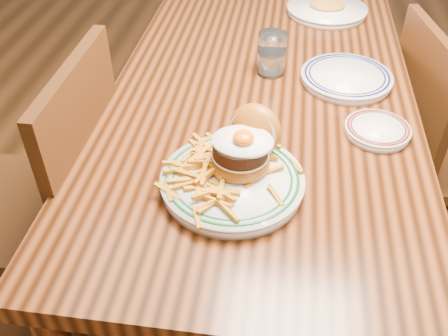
# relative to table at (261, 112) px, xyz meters

# --- Properties ---
(floor) EXTENTS (6.00, 6.00, 0.00)m
(floor) POSITION_rel_table_xyz_m (0.00, 0.00, -0.66)
(floor) COLOR black
(floor) RESTS_ON ground
(table) EXTENTS (0.85, 1.60, 0.75)m
(table) POSITION_rel_table_xyz_m (0.00, 0.00, 0.00)
(table) COLOR black
(table) RESTS_ON floor
(chair_left) EXTENTS (0.44, 0.44, 0.95)m
(chair_left) POSITION_rel_table_xyz_m (-0.55, -0.30, -0.16)
(chair_left) COLOR #3E200D
(chair_left) RESTS_ON floor
(chair_right) EXTENTS (0.48, 0.48, 0.88)m
(chair_right) POSITION_rel_table_xyz_m (0.59, 0.15, -0.19)
(chair_right) COLOR #3E200D
(chair_right) RESTS_ON floor
(main_plate) EXTENTS (0.32, 0.34, 0.15)m
(main_plate) POSITION_rel_table_xyz_m (-0.03, -0.42, 0.13)
(main_plate) COLOR silver
(main_plate) RESTS_ON table
(side_plate) EXTENTS (0.16, 0.16, 0.02)m
(side_plate) POSITION_rel_table_xyz_m (0.30, -0.19, 0.10)
(side_plate) COLOR silver
(side_plate) RESTS_ON table
(rear_plate) EXTENTS (0.26, 0.26, 0.03)m
(rear_plate) POSITION_rel_table_xyz_m (0.24, 0.05, 0.10)
(rear_plate) COLOR silver
(rear_plate) RESTS_ON table
(water_glass) EXTENTS (0.08, 0.08, 0.12)m
(water_glass) POSITION_rel_table_xyz_m (0.02, 0.08, 0.14)
(water_glass) COLOR white
(water_glass) RESTS_ON table
(far_plate) EXTENTS (0.29, 0.29, 0.05)m
(far_plate) POSITION_rel_table_xyz_m (0.19, 0.53, 0.11)
(far_plate) COLOR silver
(far_plate) RESTS_ON table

